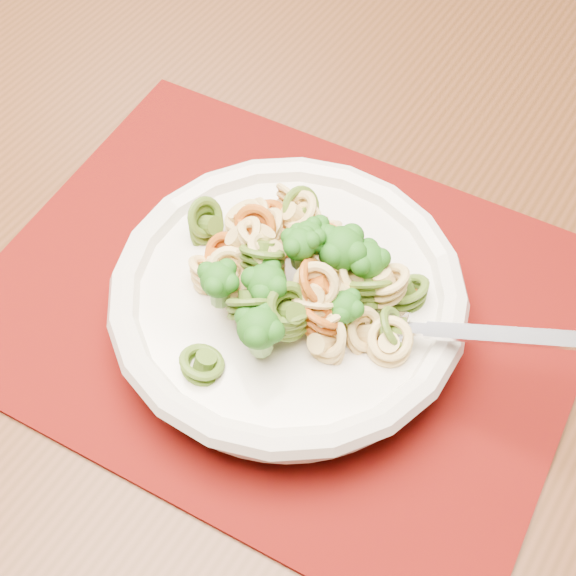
% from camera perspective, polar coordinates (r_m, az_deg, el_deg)
% --- Properties ---
extents(dining_table, '(1.61, 1.19, 0.73)m').
position_cam_1_polar(dining_table, '(0.71, 4.59, 4.37)').
color(dining_table, '#552D17').
rests_on(dining_table, ground).
extents(placemat, '(0.42, 0.34, 0.00)m').
position_cam_1_polar(placemat, '(0.55, -0.46, -1.17)').
color(placemat, '#5D1004').
rests_on(placemat, dining_table).
extents(pasta_bowl, '(0.23, 0.23, 0.04)m').
position_cam_1_polar(pasta_bowl, '(0.52, -0.00, -0.78)').
color(pasta_bowl, silver).
rests_on(pasta_bowl, placemat).
extents(pasta_broccoli_heap, '(0.20, 0.20, 0.06)m').
position_cam_1_polar(pasta_broccoli_heap, '(0.50, -0.00, 0.39)').
color(pasta_broccoli_heap, '#E6BF72').
rests_on(pasta_broccoli_heap, pasta_bowl).
extents(fork, '(0.18, 0.04, 0.08)m').
position_cam_1_polar(fork, '(0.49, 6.96, -2.77)').
color(fork, silver).
rests_on(fork, pasta_bowl).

